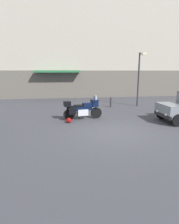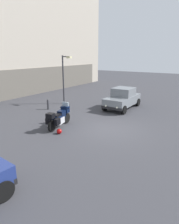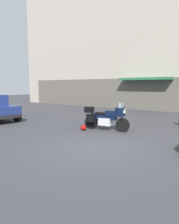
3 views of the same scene
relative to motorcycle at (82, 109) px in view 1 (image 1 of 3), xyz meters
The scene contains 6 objects.
ground_plane 2.98m from the motorcycle, 64.23° to the right, with size 80.00×80.00×0.00m, color #38383D.
building_facade_rear 12.13m from the motorcycle, 83.01° to the left, with size 37.32×3.40×13.93m.
motorcycle is the anchor object (origin of this frame).
helmet 1.16m from the motorcycle, 139.35° to the right, with size 0.28×0.28×0.28m, color #990C0C.
streetlamp_curbside 6.24m from the motorcycle, 36.02° to the left, with size 0.28×0.94×4.11m.
bollard_curbside 4.29m from the motorcycle, 52.96° to the left, with size 0.16×0.16×0.81m.
Camera 1 is at (-2.39, -7.99, 2.72)m, focal length 30.45 mm.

